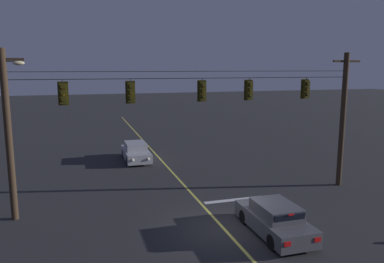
{
  "coord_description": "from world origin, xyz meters",
  "views": [
    {
      "loc": [
        -5.93,
        -14.7,
        7.07
      ],
      "look_at": [
        0.0,
        4.82,
        3.6
      ],
      "focal_mm": 35.14,
      "sensor_mm": 36.0,
      "label": 1
    }
  ],
  "objects": [
    {
      "name": "traffic_light_right_inner",
      "position": [
        2.93,
        3.8,
        5.88
      ],
      "size": [
        0.48,
        0.41,
        1.22
      ],
      "color": "black"
    },
    {
      "name": "traffic_light_left_inner",
      "position": [
        -3.44,
        3.8,
        5.88
      ],
      "size": [
        0.48,
        0.41,
        1.22
      ],
      "color": "black"
    },
    {
      "name": "stop_bar_paint",
      "position": [
        1.9,
        3.22,
        0.0
      ],
      "size": [
        3.4,
        0.36,
        0.01
      ],
      "primitive_type": "cube",
      "color": "silver",
      "rests_on": "ground"
    },
    {
      "name": "ground_plane",
      "position": [
        0.0,
        0.0,
        0.0
      ],
      "size": [
        180.0,
        180.0,
        0.0
      ],
      "primitive_type": "plane",
      "color": "#28282B"
    },
    {
      "name": "car_oncoming_lead",
      "position": [
        -1.87,
        13.58,
        0.65
      ],
      "size": [
        1.8,
        4.42,
        1.39
      ],
      "color": "#A5A5AD",
      "rests_on": "ground"
    },
    {
      "name": "signal_span_assembly",
      "position": [
        0.0,
        3.82,
        4.13
      ],
      "size": [
        19.9,
        0.32,
        7.94
      ],
      "color": "#38281C",
      "rests_on": "ground"
    },
    {
      "name": "traffic_light_leftmost",
      "position": [
        -6.59,
        3.8,
        5.88
      ],
      "size": [
        0.48,
        0.41,
        1.22
      ],
      "color": "black"
    },
    {
      "name": "traffic_light_centre",
      "position": [
        0.27,
        3.8,
        5.88
      ],
      "size": [
        0.48,
        0.41,
        1.22
      ],
      "color": "black"
    },
    {
      "name": "lane_centre_stripe",
      "position": [
        0.0,
        9.82,
        0.0
      ],
      "size": [
        0.14,
        60.0,
        0.01
      ],
      "primitive_type": "cube",
      "color": "#D1C64C",
      "rests_on": "ground"
    },
    {
      "name": "car_waiting_near_lane",
      "position": [
        1.9,
        -1.15,
        0.65
      ],
      "size": [
        1.8,
        4.33,
        1.39
      ],
      "color": "#4C4C51",
      "rests_on": "ground"
    },
    {
      "name": "traffic_light_rightmost",
      "position": [
        6.44,
        3.8,
        5.88
      ],
      "size": [
        0.48,
        0.41,
        1.22
      ],
      "color": "black"
    }
  ]
}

